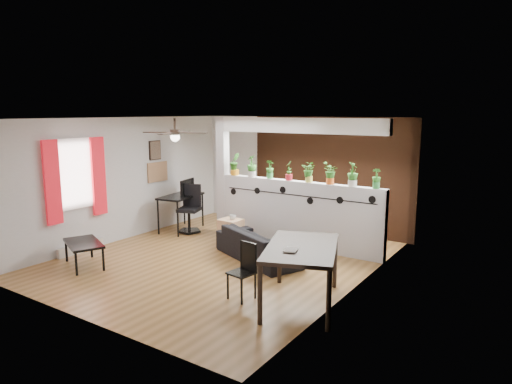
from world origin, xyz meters
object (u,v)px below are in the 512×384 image
object	(u,v)px
cube_shelf	(231,232)
potted_plant_7	(377,178)
potted_plant_5	(330,173)
computer_desk	(181,198)
potted_plant_0	(235,163)
potted_plant_6	(353,174)
potted_plant_3	(289,170)
folding_chair	(245,266)
potted_plant_2	(270,169)
cup	(233,217)
office_chair	(190,212)
potted_plant_1	(252,165)
potted_plant_4	(309,171)
ceiling_fan	(175,134)
sofa	(258,245)
dining_table	(302,252)
coffee_table	(84,245)

from	to	relation	value
cube_shelf	potted_plant_7	bearing A→B (deg)	14.67
potted_plant_5	computer_desk	distance (m)	3.66
potted_plant_0	potted_plant_6	world-z (taller)	potted_plant_0
potted_plant_0	computer_desk	distance (m)	1.59
potted_plant_3	folding_chair	bearing A→B (deg)	-73.28
potted_plant_2	cube_shelf	size ratio (longest dim) A/B	0.72
potted_plant_6	cup	xyz separation A→B (m)	(-2.31, -0.63, -1.01)
potted_plant_0	office_chair	world-z (taller)	potted_plant_0
office_chair	potted_plant_1	bearing A→B (deg)	13.61
potted_plant_5	potted_plant_7	size ratio (longest dim) A/B	1.14
potted_plant_6	computer_desk	bearing A→B (deg)	-175.15
potted_plant_0	office_chair	bearing A→B (deg)	-160.69
cup	computer_desk	xyz separation A→B (m)	(-1.70, 0.29, 0.16)
cube_shelf	office_chair	bearing A→B (deg)	170.55
potted_plant_2	potted_plant_3	world-z (taller)	potted_plant_3
potted_plant_5	cube_shelf	size ratio (longest dim) A/B	0.80
potted_plant_0	potted_plant_2	distance (m)	0.90
potted_plant_0	potted_plant_4	size ratio (longest dim) A/B	1.20
potted_plant_0	potted_plant_6	xyz separation A→B (m)	(2.71, 0.00, -0.02)
potted_plant_6	office_chair	size ratio (longest dim) A/B	0.42
ceiling_fan	potted_plant_5	world-z (taller)	ceiling_fan
potted_plant_0	folding_chair	size ratio (longest dim) A/B	0.59
potted_plant_2	potted_plant_3	size ratio (longest dim) A/B	0.96
potted_plant_2	potted_plant_5	bearing A→B (deg)	0.00
potted_plant_4	folding_chair	bearing A→B (deg)	-82.39
potted_plant_4	potted_plant_5	bearing A→B (deg)	0.00
sofa	computer_desk	world-z (taller)	computer_desk
potted_plant_0	ceiling_fan	bearing A→B (deg)	-90.64
potted_plant_7	cup	xyz separation A→B (m)	(-2.76, -0.63, -0.96)
potted_plant_6	dining_table	size ratio (longest dim) A/B	0.25
ceiling_fan	folding_chair	xyz separation A→B (m)	(2.19, -0.91, -1.82)
potted_plant_5	computer_desk	world-z (taller)	potted_plant_5
ceiling_fan	cube_shelf	world-z (taller)	ceiling_fan
office_chair	cup	bearing A→B (deg)	-11.08
potted_plant_7	potted_plant_3	bearing A→B (deg)	180.00
potted_plant_4	coffee_table	distance (m)	4.39
office_chair	folding_chair	bearing A→B (deg)	-36.54
potted_plant_3	potted_plant_4	world-z (taller)	potted_plant_4
ceiling_fan	potted_plant_4	xyz separation A→B (m)	(1.83, 1.80, -0.75)
potted_plant_2	computer_desk	world-z (taller)	potted_plant_2
potted_plant_4	potted_plant_6	bearing A→B (deg)	0.00
cube_shelf	dining_table	bearing A→B (deg)	-32.98
potted_plant_3	cup	distance (m)	1.50
potted_plant_1	computer_desk	bearing A→B (deg)	-168.99
potted_plant_2	computer_desk	xyz separation A→B (m)	(-2.20, -0.34, -0.81)
ceiling_fan	computer_desk	size ratio (longest dim) A/B	0.98
potted_plant_2	coffee_table	bearing A→B (deg)	-121.32
potted_plant_1	potted_plant_3	distance (m)	0.90
potted_plant_2	potted_plant_4	size ratio (longest dim) A/B	0.94
sofa	office_chair	size ratio (longest dim) A/B	1.71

